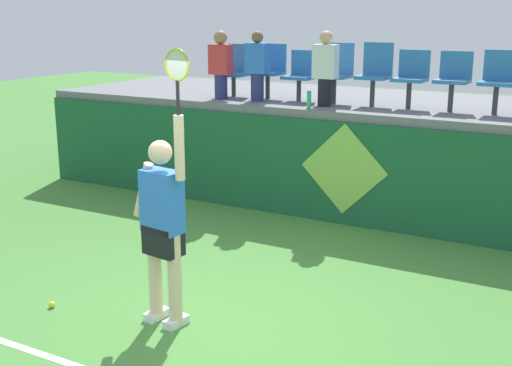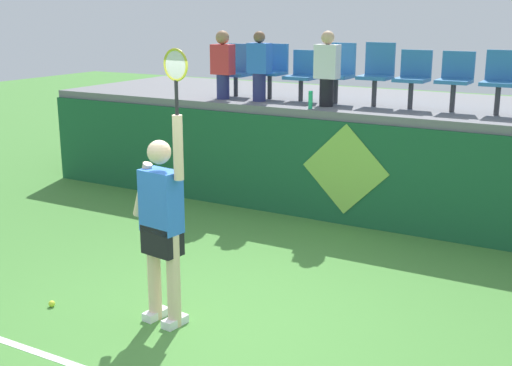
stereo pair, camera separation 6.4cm
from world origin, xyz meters
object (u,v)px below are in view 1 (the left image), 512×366
Objects in this scene: tennis_ball at (52,304)px; spectator_1 at (325,68)px; stadium_chair_5 at (411,75)px; spectator_2 at (257,65)px; stadium_chair_0 at (236,68)px; stadium_chair_1 at (270,68)px; stadium_chair_3 at (336,70)px; stadium_chair_6 at (453,77)px; stadium_chair_2 at (301,73)px; spectator_0 at (221,63)px; stadium_chair_7 at (498,78)px; tennis_player at (163,222)px; water_bottle at (309,100)px; stadium_chair_4 at (375,71)px.

tennis_ball is 5.04m from spectator_1.
spectator_2 reaches higher than stadium_chair_5.
stadium_chair_0 is 0.62m from stadium_chair_1.
stadium_chair_3 is at bearing 20.29° from spectator_2.
stadium_chair_5 is 1.00× the size of stadium_chair_6.
stadium_chair_1 is 0.54m from stadium_chair_2.
stadium_chair_2 is (1.16, -0.01, -0.02)m from stadium_chair_0.
spectator_0 is at bearing -175.46° from spectator_2.
stadium_chair_7 is 2.34m from spectator_1.
water_bottle is at bearing 94.42° from tennis_player.
tennis_player is 4.52m from spectator_2.
spectator_1 is at bearing -166.57° from stadium_chair_6.
stadium_chair_0 is at bearing 179.99° from stadium_chair_3.
stadium_chair_5 is 1.17m from stadium_chair_7.
spectator_2 is at bearing -90.00° from stadium_chair_1.
stadium_chair_4 reaches higher than stadium_chair_5.
stadium_chair_5 is 1.21m from spectator_1.
tennis_player is at bearing -114.51° from stadium_chair_7.
stadium_chair_5 is (2.13, 4.89, 1.99)m from tennis_ball.
tennis_player is at bearing 14.01° from tennis_ball.
tennis_ball is 0.08× the size of stadium_chair_7.
stadium_chair_7 reaches higher than stadium_chair_5.
water_bottle is at bearing -96.43° from stadium_chair_3.
tennis_player reaches higher than stadium_chair_2.
stadium_chair_7 is at bearing 17.72° from water_bottle.
water_bottle is at bearing -148.08° from stadium_chair_5.
stadium_chair_5 is at bearing -0.18° from stadium_chair_0.
spectator_1 is at bearing 76.05° from water_bottle.
stadium_chair_3 is 1.72m from stadium_chair_6.
spectator_1 is at bearing -144.93° from stadium_chair_4.
stadium_chair_5 is (1.22, 0.76, 0.34)m from water_bottle.
tennis_ball is 0.06× the size of spectator_0.
spectator_0 is at bearing -168.81° from stadium_chair_4.
stadium_chair_0 is 0.75m from spectator_2.
stadium_chair_7 reaches higher than tennis_ball.
spectator_0 is (-0.74, 4.44, 2.08)m from tennis_ball.
stadium_chair_3 reaches higher than stadium_chair_0.
spectator_0 reaches higher than stadium_chair_5.
stadium_chair_4 is 0.86× the size of spectator_0.
stadium_chair_1 is 1.04× the size of stadium_chair_6.
stadium_chair_5 is at bearing -0.02° from stadium_chair_2.
stadium_chair_5 is (1.13, -0.01, -0.02)m from stadium_chair_3.
stadium_chair_1 reaches higher than stadium_chair_2.
stadium_chair_6 is (2.29, -0.00, 0.05)m from stadium_chair_2.
tennis_ball is 0.06× the size of spectator_2.
stadium_chair_1 is 1.11× the size of stadium_chair_2.
spectator_2 reaches higher than stadium_chair_1.
tennis_ball is at bearing -81.43° from stadium_chair_0.
stadium_chair_1 is at bearing 143.36° from water_bottle.
stadium_chair_0 is 4.04m from stadium_chair_7.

